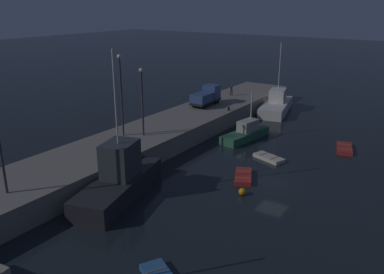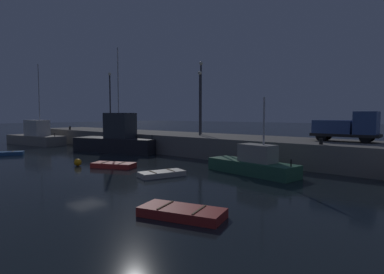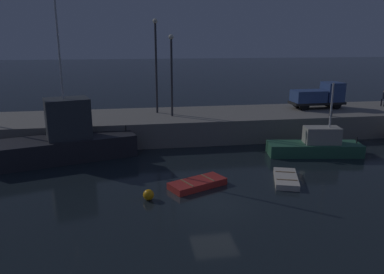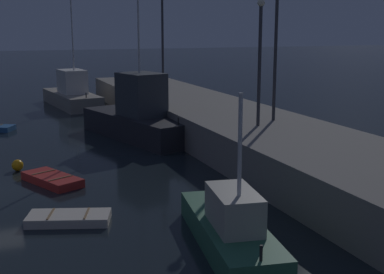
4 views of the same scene
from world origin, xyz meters
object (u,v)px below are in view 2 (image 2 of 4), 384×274
Objects in this scene: fishing_boat_white at (36,137)px; bollard_central at (70,128)px; fishing_trawler_red at (253,164)px; utility_truck at (348,127)px; dinghy_orange_near at (114,165)px; fishing_boat_blue at (118,139)px; bollard_west at (321,141)px; lamp_post_west at (110,97)px; mooring_buoy_mid at (78,162)px; rowboat_white_mid at (4,154)px; rowboat_blue_far at (162,174)px; lamp_post_central at (200,97)px; dinghy_red_small at (182,212)px; lamp_post_east at (201,92)px.

fishing_boat_white reaches higher than bollard_central.
fishing_trawler_red is 9.86m from utility_truck.
fishing_boat_blue is at bearing 141.54° from dinghy_orange_near.
fishing_trawler_red is 5.83m from bollard_west.
lamp_post_west is at bearing 145.21° from dinghy_orange_near.
mooring_buoy_mid is at bearing -27.28° from bollard_central.
dinghy_orange_near is 17.04m from bollard_west.
rowboat_white_mid is (10.32, -7.96, -1.01)m from fishing_boat_white.
fishing_boat_blue is at bearing 124.24° from mooring_buoy_mid.
rowboat_blue_far is (5.86, -0.03, -0.03)m from dinghy_orange_near.
fishing_trawler_red is 0.89× the size of lamp_post_west.
mooring_buoy_mid is 0.09× the size of lamp_post_central.
bollard_west reaches higher than rowboat_blue_far.
bollard_west is (3.53, 4.35, 1.61)m from fishing_trawler_red.
fishing_boat_white reaches higher than dinghy_red_small.
lamp_post_central is (8.81, 4.77, 4.91)m from fishing_boat_blue.
dinghy_red_small is 16.90m from mooring_buoy_mid.
bollard_central is at bearing 152.72° from mooring_buoy_mid.
rowboat_white_mid is at bearing -163.45° from fishing_trawler_red.
fishing_boat_blue is at bearing 173.75° from fishing_trawler_red.
lamp_post_central is at bearing 14.66° from fishing_boat_white.
dinghy_orange_near is at bearing -38.46° from fishing_boat_blue.
lamp_post_west is 31.74m from utility_truck.
dinghy_red_small is 6.35× the size of mooring_buoy_mid.
fishing_trawler_red reaches higher than bollard_west.
fishing_trawler_red is 1.88× the size of rowboat_white_mid.
dinghy_red_small is (2.65, -10.98, -0.58)m from fishing_trawler_red.
dinghy_orange_near is at bearing 155.72° from dinghy_red_small.
fishing_trawler_red is 0.87× the size of lamp_post_east.
fishing_boat_blue is at bearing 154.18° from rowboat_blue_far.
fishing_boat_white is at bearing 142.36° from rowboat_white_mid.
utility_truck is at bearing 77.51° from bollard_west.
rowboat_white_mid is at bearing -88.21° from lamp_post_west.
fishing_boat_white is 18.71× the size of mooring_buoy_mid.
bollard_central reaches higher than rowboat_blue_far.
lamp_post_east is at bearing 48.59° from rowboat_white_mid.
bollard_central is at bearing 64.63° from fishing_boat_white.
utility_truck is (31.02, 16.30, 3.22)m from rowboat_white_mid.
dinghy_red_small is 0.56× the size of lamp_post_central.
fishing_boat_blue is 11.61m from dinghy_orange_near.
lamp_post_east is 16.79m from bollard_west.
fishing_trawler_red reaches higher than rowboat_blue_far.
dinghy_red_small is (13.17, -5.94, -0.00)m from dinghy_orange_near.
rowboat_white_mid reaches higher than rowboat_blue_far.
bollard_west is at bearing -15.54° from lamp_post_east.
lamp_post_west is at bearing 152.78° from rowboat_blue_far.
lamp_post_central reaches higher than rowboat_blue_far.
bollard_central reaches higher than bollard_west.
lamp_post_central is at bearing 43.05° from rowboat_white_mid.
bollard_central is at bearing 162.59° from rowboat_blue_far.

